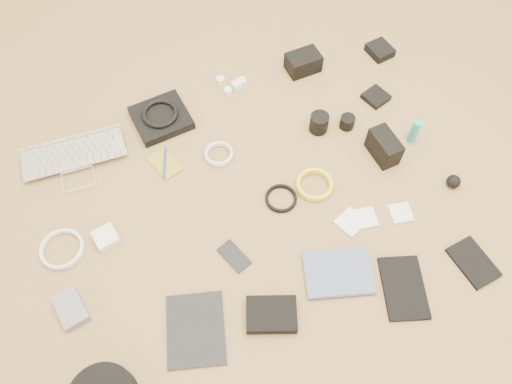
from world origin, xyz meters
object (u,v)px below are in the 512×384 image
object	(u,v)px
laptop	(77,166)
tablet	(196,329)
dslr_camera	(303,62)
paperback	(342,297)
phone	(234,256)

from	to	relation	value
laptop	tablet	size ratio (longest dim) A/B	1.66
dslr_camera	paperback	size ratio (longest dim) A/B	0.62
tablet	paperback	world-z (taller)	paperback
paperback	phone	bearing A→B (deg)	62.81
dslr_camera	tablet	xyz separation A→B (m)	(-0.68, -0.82, -0.03)
tablet	phone	bearing A→B (deg)	59.07
tablet	dslr_camera	bearing A→B (deg)	64.76
dslr_camera	tablet	size ratio (longest dim) A/B	0.59
dslr_camera	paperback	world-z (taller)	dslr_camera
phone	laptop	bearing A→B (deg)	107.05
laptop	phone	distance (m)	0.63
laptop	paperback	size ratio (longest dim) A/B	1.74
phone	paperback	xyz separation A→B (m)	(0.25, -0.23, 0.01)
dslr_camera	paperback	bearing A→B (deg)	-110.14
tablet	paperback	xyz separation A→B (m)	(0.43, -0.06, 0.01)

